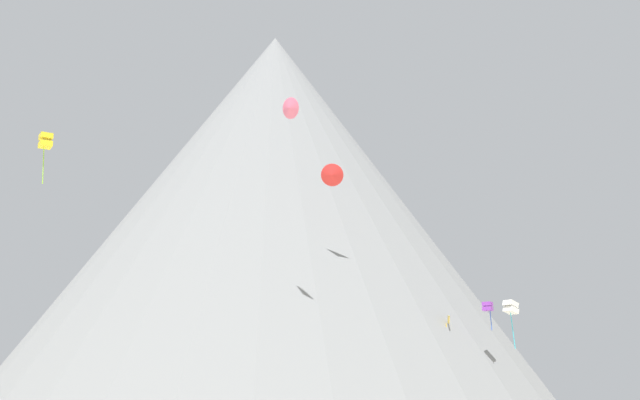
# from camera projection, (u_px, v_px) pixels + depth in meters

# --- Properties ---
(rock_massif) EXTENTS (84.86, 84.86, 52.44)m
(rock_massif) POSITION_uv_depth(u_px,v_px,m) (276.00, 227.00, 110.98)
(rock_massif) COLOR slate
(rock_massif) RESTS_ON ground_plane
(kite_gold_low) EXTENTS (0.37, 1.04, 3.88)m
(kite_gold_low) POSITION_uv_depth(u_px,v_px,m) (448.00, 325.00, 85.06)
(kite_gold_low) COLOR gold
(kite_red_mid) EXTENTS (2.50, 1.52, 2.32)m
(kite_red_mid) POSITION_uv_depth(u_px,v_px,m) (332.00, 175.00, 85.36)
(kite_red_mid) COLOR red
(kite_rainbow_high) EXTENTS (1.98, 1.95, 2.06)m
(kite_rainbow_high) POSITION_uv_depth(u_px,v_px,m) (290.00, 108.00, 79.07)
(kite_rainbow_high) COLOR #E5668C
(kite_violet_low) EXTENTS (1.26, 1.26, 2.86)m
(kite_violet_low) POSITION_uv_depth(u_px,v_px,m) (488.00, 307.00, 85.41)
(kite_violet_low) COLOR purple
(kite_lime_low) EXTENTS (1.23, 1.19, 1.36)m
(kite_lime_low) POSITION_uv_depth(u_px,v_px,m) (247.00, 310.00, 88.65)
(kite_lime_low) COLOR #8CD133
(kite_yellow_mid) EXTENTS (1.37, 1.38, 4.35)m
(kite_yellow_mid) POSITION_uv_depth(u_px,v_px,m) (46.00, 141.00, 70.06)
(kite_yellow_mid) COLOR yellow
(kite_white_low) EXTENTS (1.56, 1.53, 4.53)m
(kite_white_low) POSITION_uv_depth(u_px,v_px,m) (511.00, 308.00, 78.82)
(kite_white_low) COLOR white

